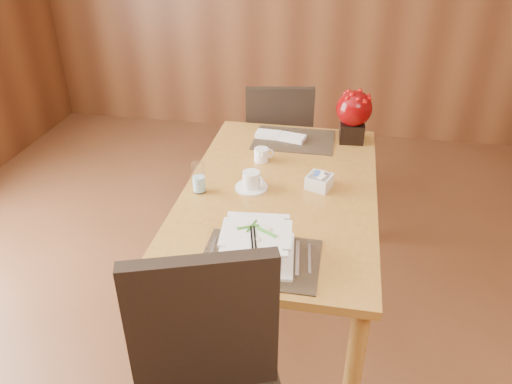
% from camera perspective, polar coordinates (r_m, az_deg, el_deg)
% --- Properties ---
extents(dining_table, '(0.90, 1.50, 0.75)m').
position_cam_1_polar(dining_table, '(2.42, 2.74, -1.57)').
color(dining_table, '#AA772F').
rests_on(dining_table, ground).
extents(placemat_near, '(0.45, 0.33, 0.01)m').
position_cam_1_polar(placemat_near, '(1.92, 0.48, -7.75)').
color(placemat_near, black).
rests_on(placemat_near, dining_table).
extents(placemat_far, '(0.45, 0.33, 0.01)m').
position_cam_1_polar(placemat_far, '(2.85, 4.36, 5.98)').
color(placemat_far, black).
rests_on(placemat_far, dining_table).
extents(soup_setting, '(0.31, 0.31, 0.12)m').
position_cam_1_polar(soup_setting, '(1.90, 0.01, -6.05)').
color(soup_setting, white).
rests_on(soup_setting, dining_table).
extents(coffee_cup, '(0.15, 0.15, 0.09)m').
position_cam_1_polar(coffee_cup, '(2.35, -0.54, 1.21)').
color(coffee_cup, white).
rests_on(coffee_cup, dining_table).
extents(water_glass, '(0.08, 0.08, 0.15)m').
position_cam_1_polar(water_glass, '(2.32, -6.56, 1.63)').
color(water_glass, white).
rests_on(water_glass, dining_table).
extents(creamer_jug, '(0.12, 0.12, 0.07)m').
position_cam_1_polar(creamer_jug, '(2.60, 0.61, 4.28)').
color(creamer_jug, white).
rests_on(creamer_jug, dining_table).
extents(sugar_caddy, '(0.14, 0.14, 0.06)m').
position_cam_1_polar(sugar_caddy, '(2.38, 7.23, 1.19)').
color(sugar_caddy, white).
rests_on(sugar_caddy, dining_table).
extents(berry_decor, '(0.20, 0.20, 0.29)m').
position_cam_1_polar(berry_decor, '(2.83, 11.09, 8.83)').
color(berry_decor, black).
rests_on(berry_decor, dining_table).
extents(napkins_far, '(0.29, 0.14, 0.03)m').
position_cam_1_polar(napkins_far, '(2.85, 2.97, 6.38)').
color(napkins_far, white).
rests_on(napkins_far, dining_table).
extents(bread_plate, '(0.15, 0.15, 0.01)m').
position_cam_1_polar(bread_plate, '(1.88, -8.42, -8.94)').
color(bread_plate, white).
rests_on(bread_plate, dining_table).
extents(far_chair, '(0.51, 0.51, 0.95)m').
position_cam_1_polar(far_chair, '(3.34, 2.55, 5.75)').
color(far_chair, black).
rests_on(far_chair, ground).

